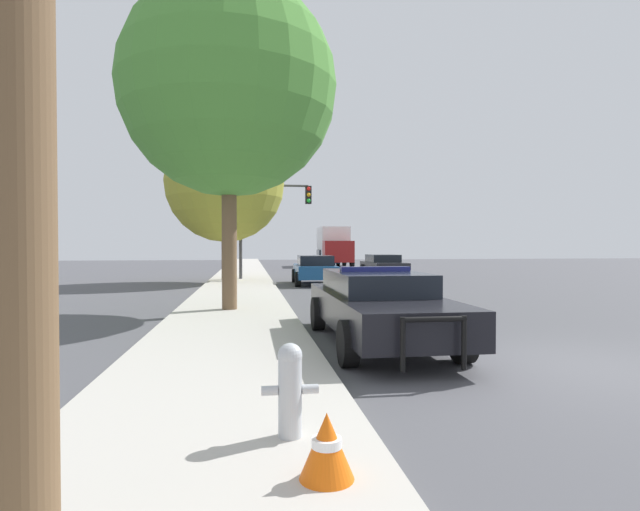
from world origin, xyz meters
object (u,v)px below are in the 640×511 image
(car_background_distant, at_px, (326,258))
(traffic_light, at_px, (270,210))
(police_car, at_px, (378,304))
(tree_sidewalk_mid, at_px, (225,183))
(car_background_midblock, at_px, (315,269))
(traffic_cone, at_px, (327,446))
(box_truck, at_px, (334,246))
(tree_sidewalk_near, at_px, (229,89))
(car_background_oncoming, at_px, (383,265))
(fire_hydrant, at_px, (290,387))

(car_background_distant, bearing_deg, traffic_light, -105.70)
(traffic_light, bearing_deg, police_car, -85.58)
(traffic_light, bearing_deg, tree_sidewalk_mid, -158.23)
(police_car, xyz_separation_m, car_background_midblock, (0.66, 13.69, -0.01))
(car_background_distant, xyz_separation_m, traffic_cone, (-5.99, -38.38, -0.38))
(police_car, distance_m, box_truck, 32.55)
(tree_sidewalk_near, bearing_deg, car_background_midblock, 69.67)
(traffic_cone, bearing_deg, car_background_midblock, 82.69)
(car_background_oncoming, relative_size, tree_sidewalk_near, 0.49)
(car_background_distant, bearing_deg, box_truck, -55.91)
(car_background_midblock, bearing_deg, police_car, -90.89)
(car_background_oncoming, distance_m, tree_sidewalk_mid, 9.84)
(traffic_light, relative_size, traffic_cone, 10.19)
(car_background_distant, height_order, tree_sidewalk_near, tree_sidewalk_near)
(car_background_distant, xyz_separation_m, tree_sidewalk_near, (-7.02, -28.73, 5.08))
(car_background_midblock, bearing_deg, tree_sidewalk_near, -108.46)
(police_car, height_order, traffic_cone, police_car)
(car_background_distant, bearing_deg, traffic_cone, -96.58)
(car_background_oncoming, xyz_separation_m, car_background_midblock, (-4.44, -4.39, 0.01))
(traffic_light, xyz_separation_m, tree_sidewalk_near, (-1.57, -11.92, 2.29))
(fire_hydrant, distance_m, traffic_light, 20.98)
(police_car, bearing_deg, car_background_midblock, -92.70)
(fire_hydrant, height_order, traffic_light, traffic_light)
(tree_sidewalk_near, bearing_deg, box_truck, 74.88)
(box_truck, height_order, traffic_cone, box_truck)
(car_background_distant, distance_m, traffic_cone, 38.84)
(car_background_oncoming, bearing_deg, traffic_cone, 74.30)
(car_background_distant, height_order, car_background_midblock, car_background_distant)
(police_car, distance_m, car_background_midblock, 13.71)
(fire_hydrant, height_order, traffic_cone, fire_hydrant)
(fire_hydrant, distance_m, tree_sidewalk_mid, 20.38)
(police_car, bearing_deg, car_background_distant, -97.20)
(police_car, bearing_deg, fire_hydrant, 66.51)
(car_background_oncoming, bearing_deg, tree_sidewalk_mid, 18.44)
(car_background_distant, distance_m, car_background_midblock, 19.65)
(car_background_oncoming, height_order, tree_sidewalk_mid, tree_sidewalk_mid)
(fire_hydrant, relative_size, car_background_distant, 0.17)
(tree_sidewalk_near, distance_m, traffic_cone, 11.13)
(tree_sidewalk_near, bearing_deg, car_background_oncoming, 60.13)
(traffic_light, xyz_separation_m, car_background_distant, (5.45, 16.80, -2.79))
(tree_sidewalk_mid, bearing_deg, fire_hydrant, -85.81)
(car_background_midblock, relative_size, traffic_cone, 8.51)
(tree_sidewalk_mid, bearing_deg, car_background_midblock, -22.02)
(car_background_distant, height_order, box_truck, box_truck)
(traffic_light, relative_size, box_truck, 0.68)
(police_car, height_order, box_truck, box_truck)
(box_truck, relative_size, traffic_cone, 14.97)
(fire_hydrant, relative_size, tree_sidewalk_mid, 0.11)
(car_background_distant, bearing_deg, police_car, -94.96)
(police_car, xyz_separation_m, car_background_distant, (4.20, 33.02, 0.03))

